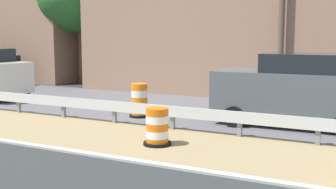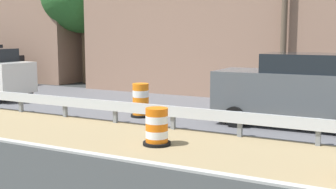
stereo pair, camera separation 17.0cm
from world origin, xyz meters
The scene contains 5 objects.
traffic_barrel_close centered at (0.26, 9.00, 0.43)m, with size 0.72×0.72×0.96m.
traffic_barrel_mid centered at (3.35, 11.37, 0.52)m, with size 0.69×0.69×1.14m.
car_lead_far_lane centered at (4.23, 6.38, 1.12)m, with size 2.22×4.79×2.23m.
roadside_shop_near centered at (12.81, 10.88, 3.28)m, with size 8.58×14.74×6.54m.
roadside_shop_far centered at (13.29, 27.06, 3.32)m, with size 8.64×14.30×6.63m.
Camera 1 is at (-9.32, 3.80, 2.81)m, focal length 46.84 mm.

